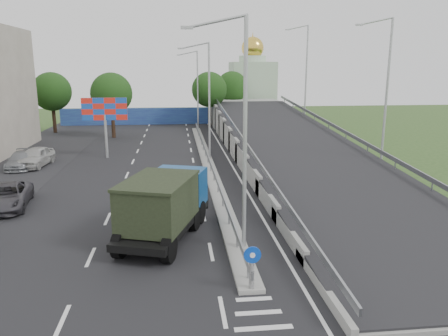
{
  "coord_description": "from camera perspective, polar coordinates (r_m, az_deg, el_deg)",
  "views": [
    {
      "loc": [
        -2.62,
        -12.29,
        8.15
      ],
      "look_at": [
        0.2,
        13.29,
        2.2
      ],
      "focal_mm": 35.0,
      "sensor_mm": 36.0,
      "label": 1
    }
  ],
  "objects": [
    {
      "name": "parked_car_c",
      "position": [
        28.82,
        -26.51,
        -3.35
      ],
      "size": [
        3.07,
        5.39,
        1.42
      ],
      "primitive_type": "imported",
      "rotation": [
        0.0,
        0.0,
        0.15
      ],
      "color": "#3D3B41",
      "rests_on": "ground"
    },
    {
      "name": "church",
      "position": [
        73.44,
        3.69,
        10.77
      ],
      "size": [
        7.0,
        7.0,
        13.8
      ],
      "color": "#B2CCAD",
      "rests_on": "ground"
    },
    {
      "name": "median_guardrail",
      "position": [
        37.13,
        -2.11,
        1.51
      ],
      "size": [
        0.09,
        44.0,
        0.71
      ],
      "color": "gray",
      "rests_on": "median"
    },
    {
      "name": "parked_car_d",
      "position": [
        39.77,
        -24.98,
        0.94
      ],
      "size": [
        2.33,
        4.77,
        1.34
      ],
      "primitive_type": "imported",
      "rotation": [
        0.0,
        0.0,
        0.1
      ],
      "color": "gray",
      "rests_on": "ground"
    },
    {
      "name": "tree_left_far",
      "position": [
        59.4,
        -21.57,
        9.25
      ],
      "size": [
        4.8,
        4.8,
        7.6
      ],
      "color": "black",
      "rests_on": "ground"
    },
    {
      "name": "tree_median_far",
      "position": [
        60.54,
        -1.92,
        10.19
      ],
      "size": [
        4.8,
        4.8,
        7.6
      ],
      "color": "black",
      "rests_on": "ground"
    },
    {
      "name": "billboard",
      "position": [
        40.99,
        -15.32,
        7.01
      ],
      "size": [
        4.0,
        0.24,
        5.5
      ],
      "color": "#B2B5B7",
      "rests_on": "ground"
    },
    {
      "name": "tree_ramp_far",
      "position": [
        67.91,
        1.04,
        10.5
      ],
      "size": [
        4.8,
        4.8,
        7.6
      ],
      "color": "black",
      "rests_on": "ground"
    },
    {
      "name": "median",
      "position": [
        37.27,
        -2.1,
        0.53
      ],
      "size": [
        1.0,
        44.0,
        0.2
      ],
      "primitive_type": "cube",
      "color": "gray",
      "rests_on": "ground"
    },
    {
      "name": "sign_bollard",
      "position": [
        16.33,
        3.67,
        -12.84
      ],
      "size": [
        0.64,
        0.23,
        1.67
      ],
      "color": "black",
      "rests_on": "median"
    },
    {
      "name": "overpass_ramp",
      "position": [
        38.22,
        9.18,
        3.21
      ],
      "size": [
        10.0,
        50.0,
        3.5
      ],
      "color": "gray",
      "rests_on": "ground"
    },
    {
      "name": "dump_truck",
      "position": [
        21.44,
        -7.7,
        -4.5
      ],
      "size": [
        4.7,
        7.59,
        3.15
      ],
      "rotation": [
        0.0,
        0.0,
        -0.32
      ],
      "color": "black",
      "rests_on": "ground"
    },
    {
      "name": "blue_wall",
      "position": [
        64.68,
        -7.52,
        6.73
      ],
      "size": [
        30.0,
        0.5,
        2.4
      ],
      "primitive_type": "cube",
      "color": "navy",
      "rests_on": "ground"
    },
    {
      "name": "tree_left_mid",
      "position": [
        52.9,
        -14.49,
        9.39
      ],
      "size": [
        4.8,
        4.8,
        7.6
      ],
      "color": "black",
      "rests_on": "ground"
    },
    {
      "name": "lamp_post_far",
      "position": [
        58.41,
        -3.66,
        10.69
      ],
      "size": [
        2.74,
        0.18,
        10.08
      ],
      "color": "#B2B5B7",
      "rests_on": "median"
    },
    {
      "name": "lamp_post_mid",
      "position": [
        38.46,
        -2.23,
        9.51
      ],
      "size": [
        2.74,
        0.18,
        10.08
      ],
      "color": "#B2B5B7",
      "rests_on": "median"
    },
    {
      "name": "ground",
      "position": [
        14.98,
        5.12,
        -20.0
      ],
      "size": [
        160.0,
        160.0,
        0.0
      ],
      "primitive_type": "plane",
      "color": "#2D4C1E",
      "rests_on": "ground"
    },
    {
      "name": "road_surface",
      "position": [
        33.31,
        -6.74,
        -1.24
      ],
      "size": [
        26.0,
        90.0,
        0.04
      ],
      "primitive_type": "cube",
      "color": "black",
      "rests_on": "ground"
    },
    {
      "name": "parked_car_e",
      "position": [
        39.92,
        -23.4,
        1.34
      ],
      "size": [
        2.42,
        4.95,
        1.62
      ],
      "primitive_type": "imported",
      "rotation": [
        0.0,
        0.0,
        -0.11
      ],
      "color": "#ACABA7",
      "rests_on": "ground"
    },
    {
      "name": "lamp_post_near",
      "position": [
        18.64,
        2.19,
        5.79
      ],
      "size": [
        2.74,
        0.18,
        10.08
      ],
      "color": "#B2B5B7",
      "rests_on": "median"
    }
  ]
}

